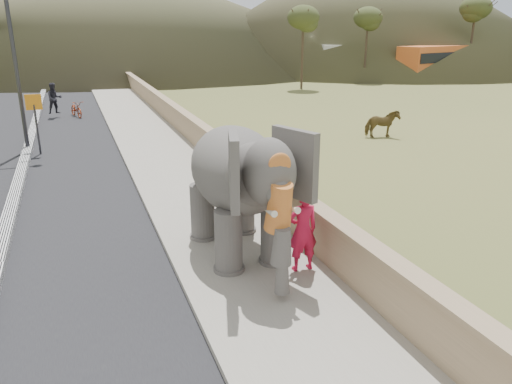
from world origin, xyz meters
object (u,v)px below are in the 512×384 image
(cow, at_px, (382,124))
(elephant_and_man, at_px, (237,188))
(lamppost, at_px, (19,27))
(motorcyclist, at_px, (66,104))

(cow, distance_m, elephant_and_man, 13.92)
(elephant_and_man, bearing_deg, lamppost, 110.95)
(cow, relative_size, elephant_and_man, 0.37)
(cow, height_order, elephant_and_man, elephant_and_man)
(cow, bearing_deg, elephant_and_man, 144.84)
(elephant_and_man, relative_size, motorcyclist, 1.98)
(lamppost, distance_m, cow, 15.68)
(cow, xyz_separation_m, elephant_and_man, (-10.13, -9.51, 0.96))
(lamppost, bearing_deg, cow, -10.65)
(lamppost, relative_size, elephant_and_man, 1.95)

